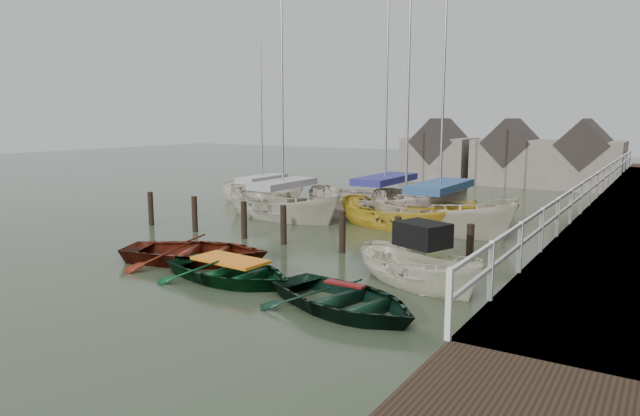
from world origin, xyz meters
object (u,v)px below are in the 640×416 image
Objects in this scene: rowboat_green at (231,281)px; motorboat at (419,282)px; rowboat_dkgreen at (344,311)px; sailboat_d at (439,227)px; sailboat_e at (263,202)px; sailboat_c at (405,227)px; rowboat_red at (197,262)px; sailboat_a at (284,216)px; sailboat_b at (385,214)px.

motorboat is at bearing -58.30° from rowboat_green.
sailboat_d is at bearing 24.90° from rowboat_dkgreen.
sailboat_e is at bearing 74.07° from motorboat.
sailboat_d reaches higher than rowboat_green.
sailboat_e is (-11.93, 12.30, 0.06)m from rowboat_dkgreen.
rowboat_dkgreen is 0.39× the size of sailboat_c.
rowboat_green is 0.34× the size of sailboat_d.
motorboat is 8.17m from sailboat_c.
sailboat_c is at bearing -1.38° from rowboat_green.
rowboat_red is at bearing -143.64° from sailboat_e.
motorboat is 11.32m from sailboat_a.
rowboat_dkgreen is 13.23m from sailboat_b.
sailboat_d is (3.16, -1.49, -0.00)m from sailboat_b.
sailboat_d is at bearing -67.67° from sailboat_a.
motorboat reaches higher than rowboat_red.
rowboat_red is at bearing 70.19° from rowboat_green.
sailboat_d is (1.21, 0.63, 0.05)m from sailboat_c.
rowboat_red is 6.31m from rowboat_dkgreen.
sailboat_e is (-8.05, 11.82, 0.06)m from rowboat_green.
rowboat_green is 5.13m from motorboat.
sailboat_e is at bearing 85.18° from sailboat_c.
sailboat_a is at bearing 105.95° from sailboat_c.
sailboat_a is at bearing 114.29° from sailboat_b.
sailboat_a reaches higher than sailboat_e.
sailboat_b reaches higher than rowboat_green.
sailboat_a is at bearing 75.32° from motorboat.
motorboat is at bearing -118.67° from sailboat_e.
sailboat_d is at bearing -7.62° from rowboat_green.
rowboat_red is 9.27m from sailboat_c.
rowboat_green is 10.56m from sailboat_d.
sailboat_e is (-10.20, 1.48, 0.00)m from sailboat_d.
sailboat_b reaches higher than motorboat.
rowboat_red is 1.12× the size of rowboat_green.
sailboat_a is (-2.40, 7.97, 0.06)m from rowboat_red.
rowboat_dkgreen is 10.95m from sailboat_d.
rowboat_green is 3.91m from rowboat_dkgreen.
rowboat_dkgreen is at bearing -147.84° from sailboat_d.
motorboat is at bearing -101.42° from rowboat_red.
motorboat is 15.75m from sailboat_e.
rowboat_dkgreen is 0.38× the size of sailboat_a.
rowboat_dkgreen is (6.14, -1.47, 0.00)m from rowboat_red.
rowboat_dkgreen is at bearing -92.79° from rowboat_green.
sailboat_b is at bearing 87.92° from sailboat_d.
sailboat_c reaches higher than rowboat_red.
rowboat_dkgreen is (3.88, -0.47, 0.00)m from rowboat_green.
motorboat is at bearing -163.38° from sailboat_b.
sailboat_a is 0.89× the size of sailboat_b.
rowboat_red is 0.38× the size of sailboat_b.
rowboat_dkgreen is 0.92× the size of motorboat.
motorboat is 0.37× the size of sailboat_b.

